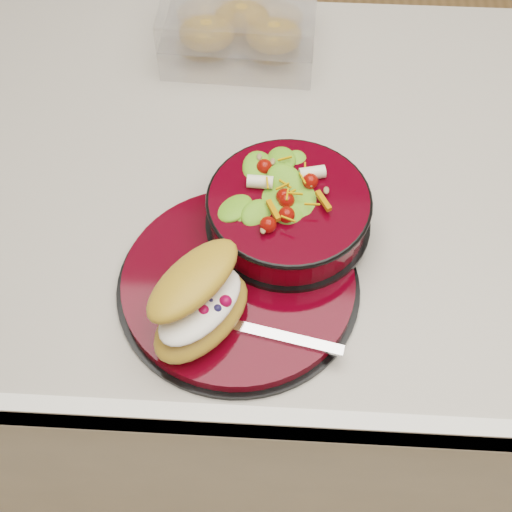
# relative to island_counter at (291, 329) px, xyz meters

# --- Properties ---
(island_counter) EXTENTS (1.24, 0.74, 0.90)m
(island_counter) POSITION_rel_island_counter_xyz_m (0.00, 0.00, 0.00)
(island_counter) COLOR silver
(island_counter) RESTS_ON ground
(dinner_plate) EXTENTS (0.29, 0.29, 0.02)m
(dinner_plate) POSITION_rel_island_counter_xyz_m (-0.07, -0.20, 0.46)
(dinner_plate) COLOR black
(dinner_plate) RESTS_ON island_counter
(salad_bowl) EXTENTS (0.20, 0.20, 0.09)m
(salad_bowl) POSITION_rel_island_counter_xyz_m (-0.02, -0.11, 0.50)
(salad_bowl) COLOR black
(salad_bowl) RESTS_ON dinner_plate
(croissant) EXTENTS (0.14, 0.17, 0.08)m
(croissant) POSITION_rel_island_counter_xyz_m (-0.11, -0.26, 0.50)
(croissant) COLOR #CD8D3E
(croissant) RESTS_ON dinner_plate
(fork) EXTENTS (0.18, 0.05, 0.00)m
(fork) POSITION_rel_island_counter_xyz_m (-0.05, -0.27, 0.47)
(fork) COLOR silver
(fork) RESTS_ON dinner_plate
(pastry_box) EXTENTS (0.23, 0.17, 0.09)m
(pastry_box) POSITION_rel_island_counter_xyz_m (-0.10, 0.24, 0.49)
(pastry_box) COLOR white
(pastry_box) RESTS_ON island_counter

